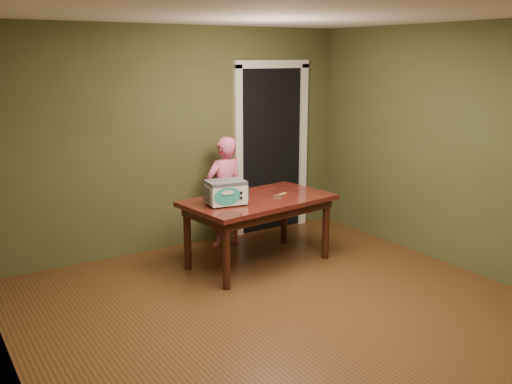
% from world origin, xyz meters
% --- Properties ---
extents(floor, '(5.00, 5.00, 0.00)m').
position_xyz_m(floor, '(0.00, 0.00, 0.00)').
color(floor, brown).
rests_on(floor, ground).
extents(room_shell, '(4.52, 5.02, 2.61)m').
position_xyz_m(room_shell, '(0.00, 0.00, 1.71)').
color(room_shell, '#494E29').
rests_on(room_shell, ground).
extents(doorway, '(1.10, 0.66, 2.25)m').
position_xyz_m(doorway, '(1.30, 2.78, 1.06)').
color(doorway, black).
rests_on(doorway, ground).
extents(dining_table, '(1.70, 1.10, 0.75)m').
position_xyz_m(dining_table, '(0.45, 1.45, 0.65)').
color(dining_table, '#38100C').
rests_on(dining_table, floor).
extents(toy_oven, '(0.45, 0.33, 0.25)m').
position_xyz_m(toy_oven, '(0.02, 1.40, 0.89)').
color(toy_oven, '#4C4F54').
rests_on(toy_oven, dining_table).
extents(baking_pan, '(0.10, 0.10, 0.02)m').
position_xyz_m(baking_pan, '(0.66, 1.38, 0.76)').
color(baking_pan, silver).
rests_on(baking_pan, dining_table).
extents(spatula, '(0.18, 0.08, 0.01)m').
position_xyz_m(spatula, '(0.75, 1.45, 0.75)').
color(spatula, '#DCC360').
rests_on(spatula, dining_table).
extents(child, '(0.51, 0.35, 1.34)m').
position_xyz_m(child, '(0.44, 2.19, 0.67)').
color(child, '#E85F91').
rests_on(child, floor).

